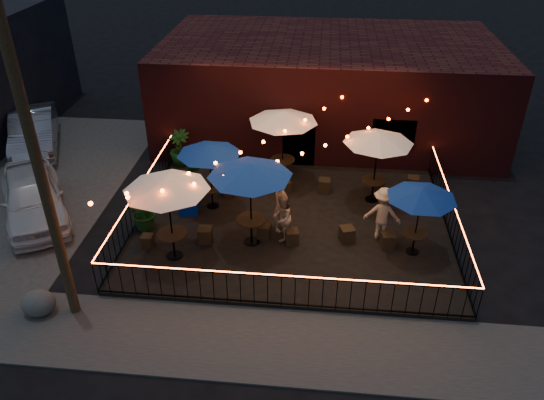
{
  "coord_description": "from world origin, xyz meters",
  "views": [
    {
      "loc": [
        0.81,
        -12.42,
        9.85
      ],
      "look_at": [
        -0.61,
        1.61,
        1.19
      ],
      "focal_mm": 35.0,
      "sensor_mm": 36.0,
      "label": 1
    }
  ],
  "objects": [
    {
      "name": "bistro_chair_0",
      "position": [
        -4.28,
        0.21,
        0.35
      ],
      "size": [
        0.34,
        0.34,
        0.4
      ],
      "primitive_type": "cube",
      "rotation": [
        0.0,
        0.0,
        0.01
      ],
      "color": "black",
      "rests_on": "patio"
    },
    {
      "name": "bistro_chair_4",
      "position": [
        -0.79,
        1.02,
        0.38
      ],
      "size": [
        0.43,
        0.43,
        0.46
      ],
      "primitive_type": "cube",
      "rotation": [
        0.0,
        0.0,
        -0.09
      ],
      "color": "black",
      "rests_on": "patio"
    },
    {
      "name": "festoon_lights",
      "position": [
        -1.01,
        1.7,
        2.52
      ],
      "size": [
        10.02,
        8.72,
        1.32
      ],
      "color": "#FF3805",
      "rests_on": "ground"
    },
    {
      "name": "bistro_chair_3",
      "position": [
        -2.35,
        3.49,
        0.38
      ],
      "size": [
        0.47,
        0.47,
        0.46
      ],
      "primitive_type": "cube",
      "rotation": [
        0.0,
        0.0,
        3.38
      ],
      "color": "black",
      "rests_on": "patio"
    },
    {
      "name": "bistro_chair_5",
      "position": [
        0.09,
        0.83,
        0.38
      ],
      "size": [
        0.46,
        0.46,
        0.46
      ],
      "primitive_type": "cube",
      "rotation": [
        0.0,
        0.0,
        3.34
      ],
      "color": "black",
      "rests_on": "patio"
    },
    {
      "name": "brick_building",
      "position": [
        1.0,
        9.99,
        2.0
      ],
      "size": [
        14.0,
        8.0,
        4.0
      ],
      "color": "#340E10",
      "rests_on": "ground"
    },
    {
      "name": "fence_front",
      "position": [
        0.0,
        -2.0,
        0.66
      ],
      "size": [
        10.0,
        0.04,
        1.04
      ],
      "color": "black",
      "rests_on": "patio"
    },
    {
      "name": "fence_right",
      "position": [
        5.0,
        2.0,
        0.66
      ],
      "size": [
        0.04,
        8.0,
        1.04
      ],
      "rotation": [
        0.0,
        0.0,
        1.57
      ],
      "color": "black",
      "rests_on": "patio"
    },
    {
      "name": "patron_a",
      "position": [
        -0.33,
        1.55,
        1.01
      ],
      "size": [
        0.64,
        0.75,
        1.73
      ],
      "primitive_type": "imported",
      "rotation": [
        0.0,
        0.0,
        1.14
      ],
      "color": "#D0B086",
      "rests_on": "patio"
    },
    {
      "name": "patron_c",
      "position": [
        2.81,
        1.42,
        1.03
      ],
      "size": [
        1.22,
        0.83,
        1.75
      ],
      "primitive_type": "imported",
      "rotation": [
        0.0,
        0.0,
        2.97
      ],
      "color": "tan",
      "rests_on": "patio"
    },
    {
      "name": "bistro_chair_8",
      "position": [
        1.77,
        1.1,
        0.4
      ],
      "size": [
        0.52,
        0.52,
        0.49
      ],
      "primitive_type": "cube",
      "rotation": [
        0.0,
        0.0,
        0.33
      ],
      "color": "black",
      "rests_on": "patio"
    },
    {
      "name": "cooler",
      "position": [
        -3.46,
        2.17,
        0.59
      ],
      "size": [
        0.71,
        0.55,
        0.87
      ],
      "rotation": [
        0.0,
        0.0,
        0.12
      ],
      "color": "#0526A5",
      "rests_on": "patio"
    },
    {
      "name": "patron_b",
      "position": [
        -0.25,
        1.03,
        0.94
      ],
      "size": [
        0.68,
        0.83,
        1.58
      ],
      "primitive_type": "imported",
      "rotation": [
        0.0,
        0.0,
        -1.68
      ],
      "color": "tan",
      "rests_on": "patio"
    },
    {
      "name": "bistro_chair_6",
      "position": [
        -0.36,
        3.92,
        0.36
      ],
      "size": [
        0.46,
        0.46,
        0.42
      ],
      "primitive_type": "cube",
      "rotation": [
        0.0,
        0.0,
        0.36
      ],
      "color": "black",
      "rests_on": "patio"
    },
    {
      "name": "cafe_table_4",
      "position": [
        3.74,
        0.74,
        2.18
      ],
      "size": [
        2.62,
        2.62,
        2.22
      ],
      "rotation": [
        0.0,
        0.0,
        0.39
      ],
      "color": "black",
      "rests_on": "patio"
    },
    {
      "name": "car_white",
      "position": [
        -8.55,
        1.64,
        0.8
      ],
      "size": [
        4.06,
        4.98,
        1.6
      ],
      "primitive_type": "imported",
      "rotation": [
        0.0,
        0.0,
        0.55
      ],
      "color": "white",
      "rests_on": "ground"
    },
    {
      "name": "car_silver",
      "position": [
        -11.08,
        6.72,
        0.79
      ],
      "size": [
        3.48,
        5.08,
        1.59
      ],
      "primitive_type": "imported",
      "rotation": [
        0.0,
        0.0,
        0.42
      ],
      "color": "#A6A7AE",
      "rests_on": "ground"
    },
    {
      "name": "utility_pole",
      "position": [
        -5.4,
        -2.6,
        4.0
      ],
      "size": [
        0.26,
        0.26,
        8.0
      ],
      "primitive_type": "cylinder",
      "color": "#332214",
      "rests_on": "ground"
    },
    {
      "name": "sidewalk",
      "position": [
        0.0,
        -3.25,
        0.03
      ],
      "size": [
        18.0,
        2.5,
        0.05
      ],
      "primitive_type": "cube",
      "color": "#3B3936",
      "rests_on": "ground"
    },
    {
      "name": "cafe_table_3",
      "position": [
        -0.54,
        4.8,
        2.63
      ],
      "size": [
        2.79,
        2.79,
        2.72
      ],
      "rotation": [
        0.0,
        0.0,
        -0.14
      ],
      "color": "black",
      "rests_on": "patio"
    },
    {
      "name": "bistro_chair_7",
      "position": [
        1.02,
        4.07,
        0.39
      ],
      "size": [
        0.43,
        0.43,
        0.49
      ],
      "primitive_type": "cube",
      "rotation": [
        0.0,
        0.0,
        3.1
      ],
      "color": "black",
      "rests_on": "patio"
    },
    {
      "name": "ground",
      "position": [
        0.0,
        0.0,
        0.0
      ],
      "size": [
        110.0,
        110.0,
        0.0
      ],
      "primitive_type": "plane",
      "color": "black",
      "rests_on": "ground"
    },
    {
      "name": "bistro_chair_9",
      "position": [
        3.0,
        0.91,
        0.39
      ],
      "size": [
        0.46,
        0.46,
        0.48
      ],
      "primitive_type": "cube",
      "rotation": [
        0.0,
        0.0,
        3.28
      ],
      "color": "black",
      "rests_on": "patio"
    },
    {
      "name": "cafe_table_1",
      "position": [
        -2.76,
        2.68,
        2.28
      ],
      "size": [
        2.71,
        2.71,
        2.33
      ],
      "rotation": [
        0.0,
        0.0,
        0.35
      ],
      "color": "black",
      "rests_on": "patio"
    },
    {
      "name": "boulder",
      "position": [
        -6.28,
        -2.76,
        0.35
      ],
      "size": [
        1.12,
        1.04,
        0.7
      ],
      "primitive_type": "ellipsoid",
      "rotation": [
        0.0,
        0.0,
        0.39
      ],
      "color": "#4F4E49",
      "rests_on": "ground"
    },
    {
      "name": "potted_shrub_c",
      "position": [
        -4.59,
        5.58,
        0.87
      ],
      "size": [
        0.92,
        0.92,
        1.43
      ],
      "primitive_type": "imported",
      "rotation": [
        0.0,
        0.0,
        -0.15
      ],
      "color": "#11360D",
      "rests_on": "patio"
    },
    {
      "name": "potted_shrub_a",
      "position": [
        -4.6,
        1.17,
        0.75
      ],
      "size": [
        1.13,
        0.99,
        1.21
      ],
      "primitive_type": "imported",
      "rotation": [
        0.0,
        0.0,
        -0.05
      ],
      "color": "#173B0F",
      "rests_on": "patio"
    },
    {
      "name": "bistro_chair_11",
      "position": [
        4.19,
        4.58,
        0.39
      ],
      "size": [
        0.47,
        0.47,
        0.48
      ],
      "primitive_type": "cube",
      "rotation": [
        0.0,
        0.0,
        2.97
      ],
      "color": "black",
      "rests_on": "patio"
    },
    {
      "name": "fence_left",
      "position": [
        -5.0,
        2.0,
        0.66
      ],
      "size": [
        0.04,
        8.0,
        1.04
      ],
      "rotation": [
        0.0,
        0.0,
        1.57
      ],
      "color": "black",
      "rests_on": "patio"
    },
    {
      "name": "cafe_table_0",
      "position": [
        -3.34,
        -0.18,
        2.6
      ],
      "size": [
        2.76,
        2.76,
        2.68
      ],
      "rotation": [
        0.0,
        0.0,
        0.14
      ],
      "color": "black",
      "rests_on": "patio"
    },
    {
      "name": "patio",
      "position": [
        0.0,
        2.0,
        0.07
      ],
      "size": [
        10.0,
        8.0,
        0.15
      ],
      "primitive_type": "cube",
      "color": "black",
      "rests_on": "ground"
    },
    {
      "name": "potted_shrub_b",
      "position": [
        -3.59,
        3.57,
        0.86
      ],
      "size": [
        0.82,
        0.68,
        1.43
      ],
      "primitive_type": "imported",
      "rotation": [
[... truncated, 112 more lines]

